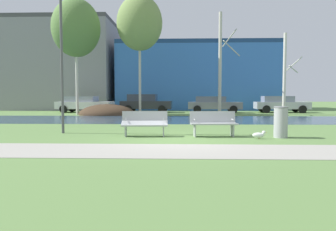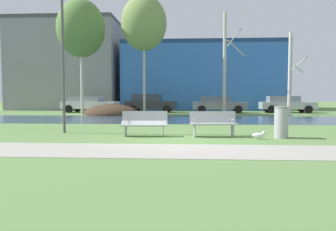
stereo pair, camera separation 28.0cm
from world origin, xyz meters
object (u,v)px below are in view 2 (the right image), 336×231
bench_left (145,123)px  parked_van_nearest_white (89,104)px  streetlamp (62,25)px  parked_sedan_second_dark (150,103)px  parked_wagon_fourth_silver (286,104)px  seagull (259,135)px  trash_bin (281,122)px  bench_right (213,123)px  parked_hatch_third_grey (218,104)px

bench_left → parked_van_nearest_white: parked_van_nearest_white is taller
streetlamp → parked_van_nearest_white: bearing=103.8°
parked_sedan_second_dark → parked_wagon_fourth_silver: size_ratio=0.99×
streetlamp → parked_van_nearest_white: 15.91m
seagull → trash_bin: bearing=23.0°
bench_right → parked_hatch_third_grey: (1.70, 15.78, 0.26)m
streetlamp → parked_sedan_second_dark: streetlamp is taller
bench_right → parked_van_nearest_white: 18.43m
bench_left → parked_wagon_fourth_silver: (9.76, 16.21, 0.28)m
bench_right → seagull: bench_right is taller
seagull → parked_hatch_third_grey: parked_hatch_third_grey is taller
parked_van_nearest_white → parked_sedan_second_dark: size_ratio=1.08×
parked_wagon_fourth_silver → trash_bin: bearing=-107.4°
parked_hatch_third_grey → parked_sedan_second_dark: bearing=175.6°
bench_right → streetlamp: size_ratio=0.26×
streetlamp → parked_hatch_third_grey: bearing=64.1°
parked_van_nearest_white → parked_hatch_third_grey: 11.00m
bench_right → parked_hatch_third_grey: bearing=83.8°
bench_left → seagull: size_ratio=3.48×
streetlamp → parked_hatch_third_grey: streetlamp is taller
trash_bin → streetlamp: (-7.81, 1.04, 3.51)m
trash_bin → parked_sedan_second_dark: parked_sedan_second_dark is taller
parked_van_nearest_white → parked_sedan_second_dark: 5.22m
parked_van_nearest_white → parked_hatch_third_grey: (11.00, -0.13, -0.01)m
parked_van_nearest_white → parked_hatch_third_grey: parked_van_nearest_white is taller
parked_hatch_third_grey → bench_left: bearing=-104.5°
parked_sedan_second_dark → parked_hatch_third_grey: parked_sedan_second_dark is taller
parked_wagon_fourth_silver → bench_right: bearing=-114.5°
bench_left → parked_van_nearest_white: size_ratio=0.34×
trash_bin → streetlamp: size_ratio=0.17×
streetlamp → parked_hatch_third_grey: size_ratio=1.38×
trash_bin → seagull: bearing=-157.0°
streetlamp → parked_wagon_fourth_silver: bearing=49.9°
parked_hatch_third_grey → parked_wagon_fourth_silver: parked_wagon_fourth_silver is taller
parked_hatch_third_grey → bench_right: bearing=-96.2°
trash_bin → parked_wagon_fourth_silver: 17.22m
bench_right → seagull: size_ratio=3.48×
parked_sedan_second_dark → bench_left: bearing=-84.0°
trash_bin → seagull: trash_bin is taller
parked_sedan_second_dark → trash_bin: bearing=-69.0°
trash_bin → parked_van_nearest_white: parked_van_nearest_white is taller
streetlamp → parked_van_nearest_white: size_ratio=1.30×
bench_right → parked_van_nearest_white: parked_van_nearest_white is taller
bench_left → trash_bin: trash_bin is taller
trash_bin → parked_wagon_fourth_silver: parked_wagon_fourth_silver is taller
bench_left → parked_hatch_third_grey: size_ratio=0.36×
bench_left → parked_sedan_second_dark: 16.32m
bench_left → streetlamp: 4.86m
parked_sedan_second_dark → parked_wagon_fourth_silver: 11.46m
seagull → parked_wagon_fourth_silver: (5.94, 16.78, 0.61)m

